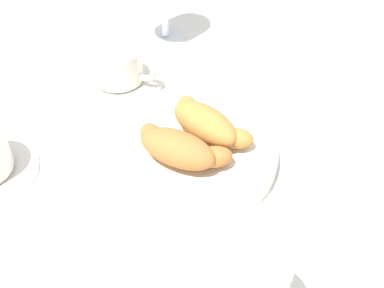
{
  "coord_description": "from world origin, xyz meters",
  "views": [
    {
      "loc": [
        0.31,
        -0.3,
        0.48
      ],
      "look_at": [
        0.0,
        0.03,
        0.03
      ],
      "focal_mm": 47.17,
      "sensor_mm": 36.0,
      "label": 1
    }
  ],
  "objects_px": {
    "croissant_large": "(180,147)",
    "croissant_small": "(206,123)",
    "coffee_cup_far": "(119,69)",
    "pastry_plate": "(192,153)",
    "juice_glass_left": "(242,287)"
  },
  "relations": [
    {
      "from": "coffee_cup_far",
      "to": "croissant_large",
      "type": "bearing_deg",
      "value": -19.29
    },
    {
      "from": "pastry_plate",
      "to": "croissant_large",
      "type": "height_order",
      "value": "croissant_large"
    },
    {
      "from": "croissant_large",
      "to": "coffee_cup_far",
      "type": "bearing_deg",
      "value": 160.71
    },
    {
      "from": "juice_glass_left",
      "to": "coffee_cup_far",
      "type": "bearing_deg",
      "value": 154.12
    },
    {
      "from": "pastry_plate",
      "to": "juice_glass_left",
      "type": "xyz_separation_m",
      "value": [
        0.19,
        -0.14,
        0.08
      ]
    },
    {
      "from": "croissant_large",
      "to": "coffee_cup_far",
      "type": "xyz_separation_m",
      "value": [
        -0.2,
        0.07,
        -0.02
      ]
    },
    {
      "from": "pastry_plate",
      "to": "coffee_cup_far",
      "type": "xyz_separation_m",
      "value": [
        -0.19,
        0.04,
        0.01
      ]
    },
    {
      "from": "pastry_plate",
      "to": "coffee_cup_far",
      "type": "relative_size",
      "value": 1.67
    },
    {
      "from": "juice_glass_left",
      "to": "croissant_small",
      "type": "bearing_deg",
      "value": 138.58
    },
    {
      "from": "croissant_large",
      "to": "croissant_small",
      "type": "xyz_separation_m",
      "value": [
        -0.01,
        0.05,
        0.0
      ]
    },
    {
      "from": "croissant_small",
      "to": "pastry_plate",
      "type": "bearing_deg",
      "value": -83.35
    },
    {
      "from": "coffee_cup_far",
      "to": "juice_glass_left",
      "type": "bearing_deg",
      "value": -25.88
    },
    {
      "from": "croissant_large",
      "to": "croissant_small",
      "type": "distance_m",
      "value": 0.06
    },
    {
      "from": "croissant_large",
      "to": "juice_glass_left",
      "type": "bearing_deg",
      "value": -31.99
    },
    {
      "from": "coffee_cup_far",
      "to": "croissant_small",
      "type": "bearing_deg",
      "value": -4.31
    }
  ]
}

